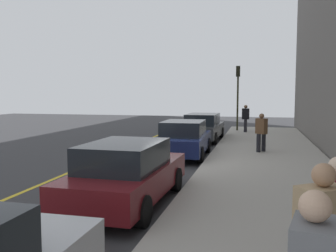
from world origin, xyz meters
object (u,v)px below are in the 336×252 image
Objects in this scene: pedestrian_burgundy_coat at (336,223)px; pedestrian_brown_coat at (261,131)px; pedestrian_tan_coat at (321,246)px; parked_car_navy at (184,139)px; traffic_light_pole at (238,87)px; parked_car_maroon at (127,173)px; pedestrian_black_coat at (246,118)px; parked_car_charcoal at (203,127)px.

pedestrian_brown_coat is (11.51, 0.79, -0.06)m from pedestrian_burgundy_coat.
pedestrian_burgundy_coat is 0.92m from pedestrian_tan_coat.
pedestrian_tan_coat is at bearing -177.75° from pedestrian_brown_coat.
parked_car_navy is 1.02× the size of traffic_light_pole.
parked_car_maroon is 2.51× the size of pedestrian_tan_coat.
traffic_light_pole is at bearing 33.58° from pedestrian_black_coat.
parked_car_navy is 5.44m from parked_car_charcoal.
pedestrian_black_coat is 0.40× the size of traffic_light_pole.
traffic_light_pole reaches higher than pedestrian_black_coat.
parked_car_charcoal is at bearing 36.32° from pedestrian_brown_coat.
pedestrian_black_coat is at bearing 6.46° from pedestrian_brown_coat.
parked_car_navy is 11.74m from pedestrian_tan_coat.
traffic_light_pole is (9.05, 1.50, 2.03)m from pedestrian_brown_coat.
pedestrian_black_coat is (8.19, 0.93, 0.05)m from pedestrian_brown_coat.
traffic_light_pole is (0.86, 0.57, 1.98)m from pedestrian_black_coat.
pedestrian_burgundy_coat is at bearing -159.20° from parked_car_navy.
parked_car_maroon is 1.06× the size of traffic_light_pole.
parked_car_maroon is 1.04× the size of parked_car_navy.
pedestrian_black_coat reaches higher than parked_car_charcoal.
parked_car_charcoal is (5.44, -0.01, 0.00)m from parked_car_navy.
parked_car_navy is 2.50× the size of pedestrian_burgundy_coat.
pedestrian_burgundy_coat reaches higher than parked_car_maroon.
parked_car_maroon is 2.77× the size of pedestrian_brown_coat.
pedestrian_burgundy_coat is 1.06× the size of pedestrian_brown_coat.
pedestrian_black_coat is (20.57, 1.41, -0.04)m from pedestrian_tan_coat.
pedestrian_brown_coat is at bearing -173.54° from pedestrian_black_coat.
parked_car_maroon and parked_car_charcoal have the same top height.
pedestrian_burgundy_coat is 0.41× the size of traffic_light_pole.
pedestrian_tan_coat reaches higher than pedestrian_black_coat.
parked_car_navy is at bearing 17.92° from pedestrian_tan_coat.
parked_car_navy is 2.41× the size of pedestrian_tan_coat.
parked_car_maroon is 16.39m from pedestrian_black_coat.
pedestrian_tan_coat reaches higher than pedestrian_brown_coat.
pedestrian_burgundy_coat is at bearing -166.08° from parked_car_charcoal.
traffic_light_pole is (10.26, -1.63, 2.30)m from parked_car_navy.
pedestrian_tan_coat is at bearing 160.84° from pedestrian_burgundy_coat.
pedestrian_black_coat is 2.23m from traffic_light_pole.
parked_car_maroon is 2.62× the size of pedestrian_black_coat.
pedestrian_brown_coat is 0.38× the size of traffic_light_pole.
parked_car_maroon is at bearing 174.45° from traffic_light_pole.
pedestrian_tan_coat reaches higher than parked_car_charcoal.
pedestrian_black_coat is (16.24, -2.23, 0.32)m from parked_car_maroon.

